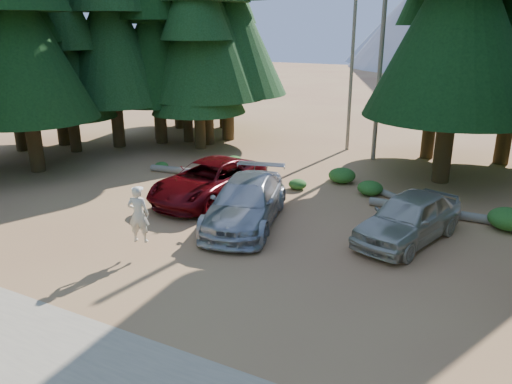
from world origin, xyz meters
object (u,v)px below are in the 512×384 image
frisbee_player (138,214)px  log_right (439,212)px  silver_minivan_center (246,202)px  silver_minivan_right (409,218)px  red_pickup (209,181)px  log_left (194,172)px  log_mid (393,196)px

frisbee_player → log_right: frisbee_player is taller
silver_minivan_center → silver_minivan_right: size_ratio=1.18×
red_pickup → log_left: (-2.63, 2.68, -0.67)m
silver_minivan_right → log_right: bearing=94.9°
log_mid → log_right: size_ratio=0.66×
silver_minivan_center → log_right: bearing=18.3°
log_right → log_mid: bearing=151.5°
silver_minivan_center → silver_minivan_right: (5.77, 1.24, -0.00)m
red_pickup → log_left: size_ratio=1.27×
red_pickup → silver_minivan_center: bearing=-28.5°
log_mid → log_right: 2.32m
silver_minivan_right → log_right: 3.08m
silver_minivan_right → log_right: silver_minivan_right is taller
silver_minivan_right → log_mid: silver_minivan_right is taller
log_left → log_mid: 9.78m
silver_minivan_center → log_right: (6.39, 4.18, -0.68)m
red_pickup → frisbee_player: 5.85m
silver_minivan_center → frisbee_player: bearing=-128.0°
log_right → red_pickup: bearing=-164.8°
silver_minivan_center → log_right: silver_minivan_center is taller
red_pickup → silver_minivan_right: silver_minivan_right is taller
log_left → frisbee_player: bearing=-75.2°
frisbee_player → silver_minivan_right: bearing=-165.7°
silver_minivan_center → log_mid: size_ratio=1.63×
log_mid → red_pickup: bearing=-120.7°
silver_minivan_center → silver_minivan_right: silver_minivan_center is taller
frisbee_player → log_mid: size_ratio=0.52×
log_left → log_mid: (9.74, 0.90, -0.02)m
frisbee_player → log_left: size_ratio=0.40×
red_pickup → log_left: 3.81m
red_pickup → log_right: bearing=18.4°
frisbee_player → log_mid: frisbee_player is taller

